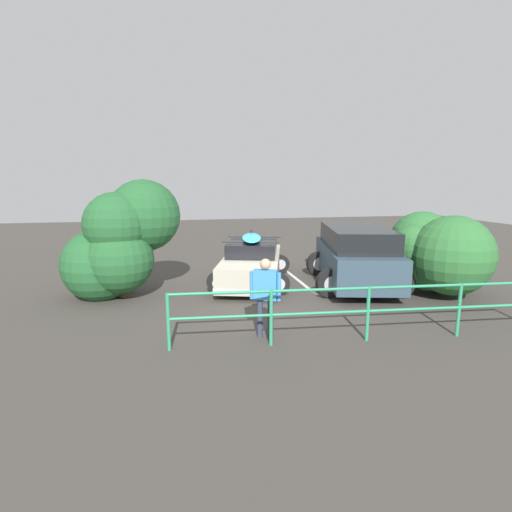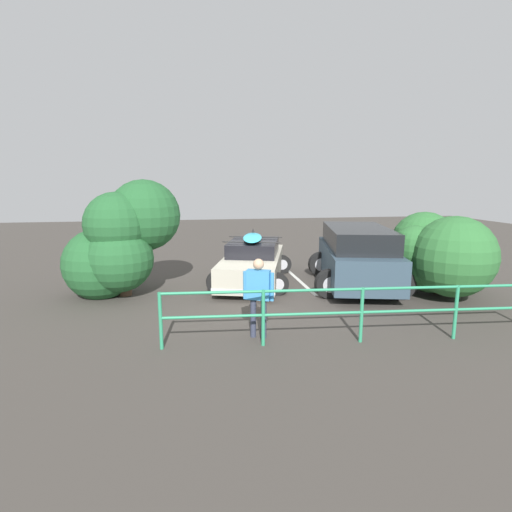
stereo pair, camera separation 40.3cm
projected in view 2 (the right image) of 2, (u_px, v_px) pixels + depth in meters
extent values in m
cube|color=#423D38|center=(252.00, 289.00, 11.77)|extent=(44.00, 44.00, 0.02)
cube|color=silver|center=(299.00, 280.00, 12.79)|extent=(0.12, 3.56, 0.00)
cube|color=#B7B29E|center=(253.00, 266.00, 12.45)|extent=(2.80, 4.64, 0.69)
cube|color=black|center=(253.00, 247.00, 12.52)|extent=(1.98, 2.41, 0.43)
cube|color=silver|center=(243.00, 291.00, 10.41)|extent=(1.65, 0.56, 0.14)
cube|color=silver|center=(260.00, 260.00, 14.57)|extent=(1.65, 0.56, 0.14)
cylinder|color=black|center=(277.00, 284.00, 11.07)|extent=(0.63, 0.18, 0.63)
cylinder|color=#B7B7BC|center=(277.00, 284.00, 11.07)|extent=(0.35, 0.19, 0.35)
cylinder|color=black|center=(217.00, 282.00, 11.26)|extent=(0.63, 0.18, 0.63)
cylinder|color=#B7B7BC|center=(217.00, 282.00, 11.26)|extent=(0.35, 0.19, 0.35)
cylinder|color=black|center=(282.00, 264.00, 13.71)|extent=(0.63, 0.18, 0.63)
cylinder|color=#B7B7BC|center=(282.00, 264.00, 13.71)|extent=(0.35, 0.19, 0.35)
cylinder|color=black|center=(233.00, 263.00, 13.90)|extent=(0.63, 0.18, 0.63)
cylinder|color=#B7B7BC|center=(233.00, 263.00, 13.90)|extent=(0.35, 0.19, 0.35)
cylinder|color=black|center=(251.00, 242.00, 11.91)|extent=(1.68, 0.51, 0.03)
cylinder|color=black|center=(256.00, 237.00, 13.03)|extent=(1.68, 0.51, 0.03)
ellipsoid|color=#33B7D6|center=(252.00, 237.00, 12.49)|extent=(0.97, 2.31, 0.09)
cone|color=black|center=(253.00, 230.00, 13.35)|extent=(0.10, 0.10, 0.14)
cube|color=#334756|center=(356.00, 263.00, 11.95)|extent=(2.81, 4.70, 0.94)
cube|color=black|center=(358.00, 237.00, 11.81)|extent=(2.44, 3.73, 0.59)
cylinder|color=black|center=(345.00, 247.00, 14.19)|extent=(0.74, 0.34, 0.71)
cylinder|color=black|center=(401.00, 285.00, 10.66)|extent=(0.79, 0.22, 0.79)
cylinder|color=#B7B7BC|center=(401.00, 285.00, 10.66)|extent=(0.44, 0.23, 0.44)
cylinder|color=black|center=(329.00, 284.00, 10.78)|extent=(0.79, 0.22, 0.79)
cylinder|color=#B7B7BC|center=(329.00, 284.00, 10.78)|extent=(0.44, 0.23, 0.44)
cylinder|color=black|center=(378.00, 265.00, 13.24)|extent=(0.79, 0.22, 0.79)
cylinder|color=#B7B7BC|center=(378.00, 265.00, 13.24)|extent=(0.44, 0.23, 0.44)
cylinder|color=black|center=(320.00, 264.00, 13.37)|extent=(0.79, 0.22, 0.79)
cylinder|color=#B7B7BC|center=(320.00, 264.00, 13.37)|extent=(0.44, 0.23, 0.44)
cylinder|color=#33384C|center=(264.00, 319.00, 8.02)|extent=(0.12, 0.12, 0.80)
cylinder|color=#33384C|center=(253.00, 318.00, 8.08)|extent=(0.12, 0.12, 0.80)
cube|color=#3D8ED1|center=(258.00, 285.00, 7.92)|extent=(0.50, 0.36, 0.60)
sphere|color=#D6A884|center=(258.00, 264.00, 7.84)|extent=(0.22, 0.22, 0.22)
cylinder|color=#3D8ED1|center=(272.00, 287.00, 7.86)|extent=(0.08, 0.08, 0.57)
cylinder|color=#3D8ED1|center=(245.00, 285.00, 8.00)|extent=(0.08, 0.08, 0.57)
cylinder|color=#2D9366|center=(456.00, 312.00, 7.95)|extent=(0.07, 0.07, 1.11)
cylinder|color=#2D9366|center=(361.00, 315.00, 7.78)|extent=(0.07, 0.07, 1.11)
cylinder|color=#2D9366|center=(263.00, 318.00, 7.62)|extent=(0.07, 0.07, 1.11)
cylinder|color=#2D9366|center=(161.00, 321.00, 7.45)|extent=(0.07, 0.07, 1.11)
cylinder|color=#2D9366|center=(363.00, 289.00, 7.69)|extent=(7.71, 0.67, 0.06)
cylinder|color=#2D9366|center=(362.00, 312.00, 7.77)|extent=(7.71, 0.67, 0.06)
cylinder|color=#4C3828|center=(125.00, 284.00, 11.06)|extent=(0.37, 0.37, 0.62)
sphere|color=#235B2D|center=(144.00, 215.00, 11.07)|extent=(1.97, 1.97, 1.97)
sphere|color=#235B2D|center=(117.00, 224.00, 10.59)|extent=(1.71, 1.71, 1.71)
sphere|color=#235B2D|center=(100.00, 264.00, 10.91)|extent=(1.98, 1.98, 1.98)
sphere|color=#235B2D|center=(119.00, 259.00, 10.69)|extent=(1.81, 1.81, 1.81)
cylinder|color=#4C3828|center=(439.00, 285.00, 11.31)|extent=(0.37, 0.37, 0.46)
sphere|color=#2D6B33|center=(455.00, 261.00, 11.69)|extent=(1.54, 1.54, 1.54)
sphere|color=#2D6B33|center=(445.00, 248.00, 10.99)|extent=(1.53, 1.53, 1.53)
sphere|color=#2D6B33|center=(423.00, 243.00, 11.47)|extent=(1.82, 1.82, 1.82)
sphere|color=#2D6B33|center=(454.00, 257.00, 10.37)|extent=(2.12, 2.12, 2.12)
sphere|color=#2D6B33|center=(415.00, 248.00, 10.95)|extent=(1.28, 1.28, 1.28)
sphere|color=#2D6B33|center=(431.00, 261.00, 10.97)|extent=(1.74, 1.74, 1.74)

